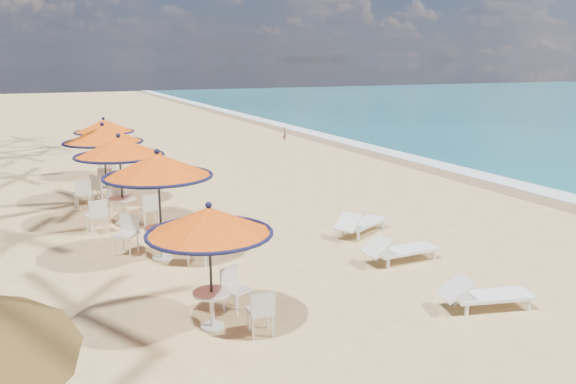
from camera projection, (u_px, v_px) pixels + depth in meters
name	position (u px, v px, depth m)	size (l,w,h in m)	color
ground	(422.00, 282.00, 11.97)	(160.00, 160.00, 0.00)	tan
foam_strip	(451.00, 168.00, 24.59)	(1.20, 140.00, 0.04)	white
wetsand_band	(435.00, 170.00, 24.22)	(1.40, 140.00, 0.02)	olive
station_0	(214.00, 232.00, 9.60)	(2.20, 2.20, 2.30)	black
station_1	(158.00, 176.00, 12.95)	(2.54, 2.54, 2.65)	black
station_2	(119.00, 158.00, 15.85)	(2.52, 2.62, 2.63)	black
station_3	(102.00, 144.00, 18.28)	(2.56, 2.56, 2.67)	black
station_4	(106.00, 133.00, 22.42)	(2.34, 2.34, 2.44)	black
lounger_near	(483.00, 294.00, 10.63)	(1.88, 1.00, 0.65)	white
lounger_mid	(399.00, 249.00, 13.11)	(1.88, 0.62, 0.67)	white
lounger_far	(360.00, 223.00, 15.22)	(1.94, 1.39, 0.68)	white
person	(285.00, 133.00, 33.07)	(0.30, 0.20, 0.83)	brown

